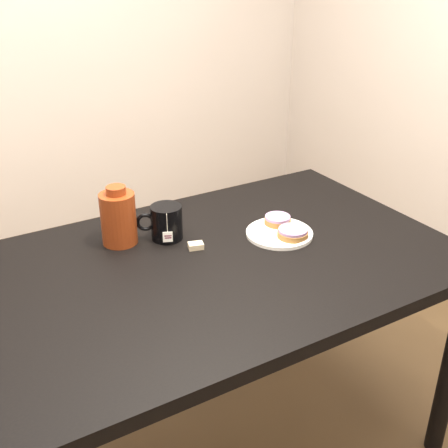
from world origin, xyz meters
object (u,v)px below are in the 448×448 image
object	(u,v)px
plate	(279,233)
bagel_back	(278,220)
bagel_package	(118,217)
table	(218,283)
mug	(166,222)
bagel_front	(293,233)
teabag_pouch	(196,246)

from	to	relation	value
plate	bagel_back	xyz separation A→B (m)	(0.03, 0.05, 0.02)
bagel_back	bagel_package	size ratio (longest dim) A/B	0.62
table	plate	bearing A→B (deg)	7.67
table	bagel_package	world-z (taller)	bagel_package
bagel_back	mug	bearing A→B (deg)	162.08
bagel_back	bagel_package	bearing A→B (deg)	161.64
plate	table	bearing A→B (deg)	-172.33
bagel_front	mug	size ratio (longest dim) A/B	0.65
bagel_back	teabag_pouch	size ratio (longest dim) A/B	2.57
table	bagel_back	bearing A→B (deg)	17.20
table	bagel_front	distance (m)	0.28
mug	table	bearing A→B (deg)	-46.17
mug	bagel_package	bearing A→B (deg)	-176.57
bagel_back	bagel_package	world-z (taller)	bagel_package
plate	mug	size ratio (longest dim) A/B	1.37
bagel_back	bagel_front	world-z (taller)	same
table	teabag_pouch	xyz separation A→B (m)	(-0.03, 0.09, 0.09)
mug	bagel_back	bearing A→B (deg)	5.02
bagel_front	mug	bearing A→B (deg)	147.62
bagel_back	mug	size ratio (longest dim) A/B	0.75
plate	teabag_pouch	world-z (taller)	teabag_pouch
bagel_back	table	bearing A→B (deg)	-162.80
plate	mug	bearing A→B (deg)	152.79
bagel_back	bagel_package	distance (m)	0.51
mug	teabag_pouch	world-z (taller)	mug
table	mug	distance (m)	0.25
table	bagel_back	size ratio (longest dim) A/B	12.09
mug	teabag_pouch	xyz separation A→B (m)	(0.05, -0.11, -0.05)
teabag_pouch	bagel_package	world-z (taller)	bagel_package
table	bagel_package	xyz separation A→B (m)	(-0.21, 0.24, 0.17)
plate	bagel_back	world-z (taller)	bagel_back
bagel_front	mug	xyz separation A→B (m)	(-0.33, 0.21, 0.03)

